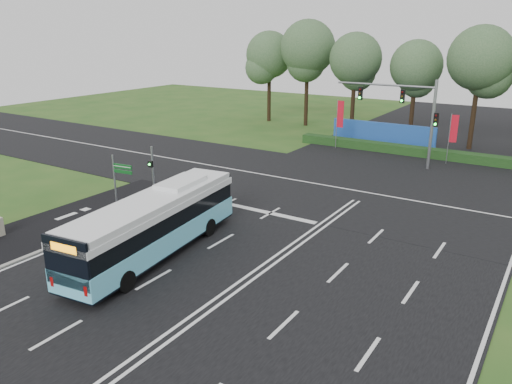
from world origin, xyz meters
TOP-DOWN VIEW (x-y plane):
  - ground at (0.00, 0.00)m, footprint 120.00×120.00m
  - road_main at (0.00, 0.00)m, footprint 20.00×120.00m
  - road_cross at (0.00, 12.00)m, footprint 120.00×14.00m
  - bike_path at (-12.50, -3.00)m, footprint 5.00×18.00m
  - kerb_strip at (-10.10, -3.00)m, footprint 0.25×18.00m
  - city_bus at (-5.03, -2.97)m, footprint 3.62×11.42m
  - pedestrian_signal at (-11.08, 3.20)m, footprint 0.31×0.42m
  - street_sign at (-10.96, 0.26)m, footprint 1.39×0.25m
  - banner_flag_left at (-7.01, 23.43)m, footprint 0.67×0.08m
  - banner_flag_mid at (3.08, 23.04)m, footprint 0.60×0.22m
  - traffic_light_gantry at (0.21, 20.50)m, footprint 8.41×0.28m
  - hedge at (0.00, 24.50)m, footprint 22.00×1.20m
  - blue_hoarding at (-4.00, 27.00)m, footprint 10.00×0.30m
  - eucalyptus_row at (4.87, 31.11)m, footprint 53.30×9.84m

SIDE VIEW (x-z plane):
  - ground at x=0.00m, z-range 0.00..0.00m
  - road_main at x=0.00m, z-range 0.00..0.04m
  - road_cross at x=0.00m, z-range 0.00..0.05m
  - bike_path at x=-12.50m, z-range 0.00..0.06m
  - kerb_strip at x=-10.10m, z-range 0.00..0.12m
  - hedge at x=0.00m, z-range 0.00..0.80m
  - blue_hoarding at x=-4.00m, z-range 0.00..2.20m
  - city_bus at x=-5.03m, z-range 0.01..3.23m
  - pedestrian_signal at x=-11.08m, z-range 0.16..3.71m
  - street_sign at x=-10.96m, z-range 0.49..4.08m
  - banner_flag_mid at x=3.08m, z-range 0.65..4.83m
  - banner_flag_left at x=-7.01m, z-range 0.69..5.26m
  - traffic_light_gantry at x=0.21m, z-range 1.16..8.16m
  - eucalyptus_row at x=4.87m, z-range 1.98..14.55m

